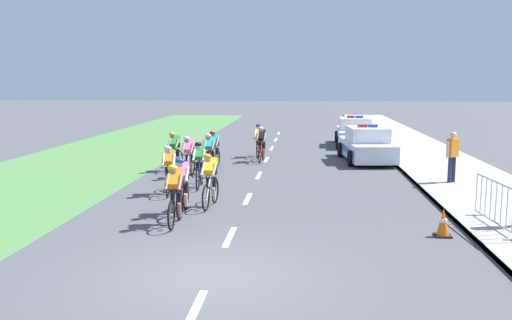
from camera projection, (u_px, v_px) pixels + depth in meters
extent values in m
plane|color=#4C4C51|center=(211.00, 276.00, 9.91)|extent=(160.00, 160.00, 0.00)
cube|color=#A3A099|center=(437.00, 162.00, 23.08)|extent=(3.68, 60.00, 0.12)
cube|color=#9E9E99|center=(394.00, 161.00, 23.24)|extent=(0.16, 60.00, 0.13)
cube|color=#4C7F42|center=(92.00, 159.00, 24.37)|extent=(7.00, 60.00, 0.01)
cube|color=white|center=(195.00, 310.00, 8.42)|extent=(0.14, 1.60, 0.01)
cube|color=white|center=(230.00, 237.00, 12.36)|extent=(0.14, 1.60, 0.01)
cube|color=white|center=(248.00, 199.00, 16.30)|extent=(0.14, 1.60, 0.01)
cube|color=white|center=(259.00, 175.00, 20.25)|extent=(0.14, 1.60, 0.01)
cube|color=white|center=(266.00, 160.00, 24.19)|extent=(0.14, 1.60, 0.01)
cube|color=white|center=(272.00, 148.00, 28.13)|extent=(0.14, 1.60, 0.01)
cube|color=white|center=(276.00, 140.00, 32.07)|extent=(0.14, 1.60, 0.01)
cube|color=white|center=(279.00, 133.00, 36.02)|extent=(0.14, 1.60, 0.01)
torus|color=black|center=(171.00, 215.00, 12.83)|extent=(0.06, 0.72, 0.72)
cylinder|color=#99999E|center=(171.00, 215.00, 12.83)|extent=(0.06, 0.06, 0.06)
torus|color=black|center=(180.00, 206.00, 13.82)|extent=(0.06, 0.72, 0.72)
cylinder|color=#99999E|center=(180.00, 206.00, 13.82)|extent=(0.06, 0.06, 0.06)
cylinder|color=black|center=(175.00, 189.00, 13.20)|extent=(0.05, 0.55, 0.04)
cylinder|color=black|center=(174.00, 204.00, 13.07)|extent=(0.05, 0.48, 0.63)
cylinder|color=black|center=(177.00, 199.00, 13.44)|extent=(0.04, 0.04, 0.65)
cylinder|color=black|center=(172.00, 193.00, 12.86)|extent=(0.42, 0.04, 0.03)
cube|color=black|center=(177.00, 186.00, 13.39)|extent=(0.11, 0.22, 0.05)
cube|color=orange|center=(175.00, 178.00, 13.24)|extent=(0.29, 0.55, 0.47)
cube|color=black|center=(176.00, 184.00, 13.38)|extent=(0.28, 0.21, 0.18)
cylinder|color=black|center=(180.00, 198.00, 13.37)|extent=(0.12, 0.23, 0.40)
cylinder|color=#9E7051|center=(179.00, 210.00, 13.33)|extent=(0.09, 0.16, 0.36)
cylinder|color=black|center=(173.00, 198.00, 13.38)|extent=(0.11, 0.17, 0.40)
cylinder|color=#9E7051|center=(172.00, 210.00, 13.34)|extent=(0.09, 0.12, 0.36)
cylinder|color=#9E7051|center=(180.00, 182.00, 13.02)|extent=(0.09, 0.40, 0.35)
cylinder|color=#9E7051|center=(167.00, 182.00, 13.04)|extent=(0.09, 0.40, 0.35)
sphere|color=#9E7051|center=(172.00, 171.00, 12.91)|extent=(0.19, 0.19, 0.19)
ellipsoid|color=yellow|center=(172.00, 168.00, 12.89)|extent=(0.24, 0.32, 0.24)
torus|color=black|center=(179.00, 205.00, 13.91)|extent=(0.07, 0.73, 0.72)
cylinder|color=#99999E|center=(179.00, 205.00, 13.91)|extent=(0.06, 0.06, 0.06)
torus|color=black|center=(186.00, 196.00, 14.90)|extent=(0.07, 0.73, 0.72)
cylinder|color=#99999E|center=(186.00, 196.00, 14.90)|extent=(0.06, 0.06, 0.06)
cylinder|color=#B21919|center=(182.00, 181.00, 14.28)|extent=(0.06, 0.55, 0.04)
cylinder|color=#B21919|center=(181.00, 194.00, 14.15)|extent=(0.06, 0.48, 0.63)
cylinder|color=#B21919|center=(183.00, 191.00, 14.52)|extent=(0.04, 0.04, 0.65)
cylinder|color=black|center=(179.00, 184.00, 13.93)|extent=(0.42, 0.05, 0.03)
cube|color=black|center=(183.00, 178.00, 14.47)|extent=(0.11, 0.22, 0.05)
cube|color=pink|center=(182.00, 171.00, 14.32)|extent=(0.30, 0.56, 0.44)
cube|color=black|center=(183.00, 176.00, 14.45)|extent=(0.29, 0.21, 0.18)
cylinder|color=black|center=(186.00, 189.00, 14.45)|extent=(0.12, 0.23, 0.40)
cylinder|color=beige|center=(186.00, 200.00, 14.41)|extent=(0.10, 0.16, 0.36)
cylinder|color=black|center=(180.00, 189.00, 14.46)|extent=(0.12, 0.17, 0.40)
cylinder|color=beige|center=(179.00, 200.00, 14.42)|extent=(0.09, 0.13, 0.36)
cylinder|color=beige|center=(187.00, 174.00, 14.10)|extent=(0.09, 0.40, 0.35)
cylinder|color=beige|center=(175.00, 174.00, 14.12)|extent=(0.09, 0.40, 0.35)
sphere|color=beige|center=(180.00, 164.00, 13.99)|extent=(0.19, 0.19, 0.19)
ellipsoid|color=blue|center=(180.00, 161.00, 13.97)|extent=(0.24, 0.32, 0.24)
torus|color=black|center=(206.00, 198.00, 14.72)|extent=(0.11, 0.73, 0.72)
cylinder|color=#99999E|center=(206.00, 198.00, 14.72)|extent=(0.06, 0.06, 0.06)
torus|color=black|center=(215.00, 190.00, 15.69)|extent=(0.11, 0.73, 0.72)
cylinder|color=#99999E|center=(215.00, 190.00, 15.69)|extent=(0.06, 0.06, 0.06)
cylinder|color=white|center=(210.00, 175.00, 15.08)|extent=(0.08, 0.55, 0.04)
cylinder|color=white|center=(208.00, 188.00, 14.96)|extent=(0.08, 0.48, 0.63)
cylinder|color=white|center=(212.00, 185.00, 15.32)|extent=(0.04, 0.04, 0.65)
cylinder|color=black|center=(207.00, 178.00, 14.74)|extent=(0.42, 0.06, 0.03)
cube|color=black|center=(212.00, 173.00, 15.27)|extent=(0.12, 0.23, 0.05)
cube|color=yellow|center=(210.00, 166.00, 15.12)|extent=(0.33, 0.57, 0.45)
cube|color=black|center=(212.00, 171.00, 15.25)|extent=(0.30, 0.22, 0.18)
cylinder|color=black|center=(214.00, 184.00, 15.24)|extent=(0.13, 0.23, 0.40)
cylinder|color=tan|center=(214.00, 194.00, 15.20)|extent=(0.10, 0.16, 0.36)
cylinder|color=black|center=(208.00, 184.00, 15.27)|extent=(0.12, 0.18, 0.40)
cylinder|color=tan|center=(208.00, 193.00, 15.23)|extent=(0.10, 0.13, 0.36)
cylinder|color=tan|center=(214.00, 169.00, 14.89)|extent=(0.11, 0.41, 0.35)
cylinder|color=tan|center=(203.00, 169.00, 14.94)|extent=(0.11, 0.41, 0.35)
sphere|color=tan|center=(208.00, 159.00, 14.79)|extent=(0.19, 0.19, 0.19)
ellipsoid|color=yellow|center=(207.00, 157.00, 14.77)|extent=(0.26, 0.33, 0.24)
torus|color=black|center=(168.00, 186.00, 16.42)|extent=(0.13, 0.72, 0.72)
cylinder|color=#99999E|center=(168.00, 186.00, 16.42)|extent=(0.07, 0.07, 0.06)
torus|color=black|center=(172.00, 179.00, 17.41)|extent=(0.13, 0.72, 0.72)
cylinder|color=#99999E|center=(172.00, 179.00, 17.41)|extent=(0.07, 0.07, 0.06)
cylinder|color=silver|center=(169.00, 165.00, 16.79)|extent=(0.10, 0.55, 0.04)
cylinder|color=silver|center=(169.00, 177.00, 16.66)|extent=(0.10, 0.48, 0.63)
cylinder|color=silver|center=(170.00, 174.00, 17.03)|extent=(0.04, 0.04, 0.65)
cylinder|color=black|center=(168.00, 168.00, 16.45)|extent=(0.42, 0.08, 0.03)
cube|color=black|center=(170.00, 163.00, 16.98)|extent=(0.13, 0.23, 0.05)
cube|color=orange|center=(169.00, 157.00, 16.83)|extent=(0.34, 0.58, 0.46)
cube|color=black|center=(170.00, 162.00, 16.97)|extent=(0.30, 0.23, 0.18)
cylinder|color=black|center=(173.00, 173.00, 16.97)|extent=(0.14, 0.23, 0.40)
cylinder|color=beige|center=(173.00, 182.00, 16.93)|extent=(0.11, 0.16, 0.36)
cylinder|color=black|center=(167.00, 173.00, 16.96)|extent=(0.13, 0.18, 0.40)
cylinder|color=beige|center=(167.00, 182.00, 16.92)|extent=(0.10, 0.13, 0.36)
cylinder|color=beige|center=(174.00, 160.00, 16.63)|extent=(0.12, 0.41, 0.35)
cylinder|color=beige|center=(163.00, 160.00, 16.62)|extent=(0.12, 0.41, 0.35)
sphere|color=beige|center=(168.00, 151.00, 16.50)|extent=(0.19, 0.19, 0.19)
ellipsoid|color=white|center=(168.00, 149.00, 16.48)|extent=(0.27, 0.34, 0.24)
torus|color=black|center=(198.00, 179.00, 17.44)|extent=(0.08, 0.73, 0.72)
cylinder|color=#99999E|center=(198.00, 179.00, 17.44)|extent=(0.06, 0.06, 0.06)
torus|color=black|center=(202.00, 174.00, 18.43)|extent=(0.08, 0.73, 0.72)
cylinder|color=#99999E|center=(202.00, 174.00, 18.43)|extent=(0.06, 0.06, 0.06)
cylinder|color=#1E1E99|center=(199.00, 160.00, 17.81)|extent=(0.07, 0.55, 0.04)
cylinder|color=#1E1E99|center=(199.00, 171.00, 17.68)|extent=(0.07, 0.48, 0.63)
cylinder|color=#1E1E99|center=(200.00, 169.00, 18.05)|extent=(0.04, 0.04, 0.65)
cylinder|color=black|center=(198.00, 163.00, 17.46)|extent=(0.42, 0.05, 0.03)
cube|color=black|center=(200.00, 158.00, 18.00)|extent=(0.11, 0.23, 0.05)
cube|color=green|center=(200.00, 153.00, 17.85)|extent=(0.31, 0.56, 0.46)
cube|color=black|center=(200.00, 157.00, 17.98)|extent=(0.29, 0.21, 0.18)
cylinder|color=black|center=(203.00, 168.00, 17.98)|extent=(0.12, 0.23, 0.40)
cylinder|color=beige|center=(203.00, 176.00, 17.94)|extent=(0.10, 0.16, 0.36)
cylinder|color=black|center=(197.00, 168.00, 17.99)|extent=(0.12, 0.17, 0.40)
cylinder|color=beige|center=(197.00, 176.00, 17.95)|extent=(0.10, 0.13, 0.36)
cylinder|color=beige|center=(204.00, 155.00, 17.64)|extent=(0.10, 0.40, 0.35)
cylinder|color=beige|center=(194.00, 155.00, 17.65)|extent=(0.10, 0.40, 0.35)
sphere|color=beige|center=(198.00, 147.00, 17.51)|extent=(0.19, 0.19, 0.19)
ellipsoid|color=black|center=(198.00, 145.00, 17.49)|extent=(0.25, 0.33, 0.24)
torus|color=black|center=(186.00, 170.00, 19.25)|extent=(0.07, 0.73, 0.72)
cylinder|color=#99999E|center=(186.00, 170.00, 19.25)|extent=(0.06, 0.06, 0.06)
torus|color=black|center=(192.00, 165.00, 20.23)|extent=(0.07, 0.73, 0.72)
cylinder|color=#99999E|center=(192.00, 165.00, 20.23)|extent=(0.06, 0.06, 0.06)
cylinder|color=white|center=(189.00, 153.00, 19.61)|extent=(0.05, 0.55, 0.04)
cylinder|color=white|center=(187.00, 163.00, 19.49)|extent=(0.06, 0.48, 0.63)
cylinder|color=white|center=(190.00, 161.00, 19.86)|extent=(0.04, 0.04, 0.65)
cylinder|color=black|center=(186.00, 155.00, 19.27)|extent=(0.42, 0.04, 0.03)
cube|color=black|center=(190.00, 151.00, 19.81)|extent=(0.11, 0.22, 0.05)
cube|color=pink|center=(189.00, 146.00, 19.65)|extent=(0.30, 0.55, 0.47)
cube|color=black|center=(190.00, 150.00, 19.79)|extent=(0.29, 0.21, 0.18)
cylinder|color=black|center=(192.00, 160.00, 19.78)|extent=(0.12, 0.23, 0.40)
cylinder|color=#9E7051|center=(192.00, 167.00, 19.74)|extent=(0.09, 0.16, 0.36)
cylinder|color=black|center=(187.00, 160.00, 19.80)|extent=(0.12, 0.17, 0.40)
cylinder|color=#9E7051|center=(187.00, 167.00, 19.76)|extent=(0.09, 0.13, 0.36)
cylinder|color=#9E7051|center=(192.00, 148.00, 19.43)|extent=(0.09, 0.40, 0.35)
cylinder|color=#9E7051|center=(183.00, 148.00, 19.47)|extent=(0.09, 0.40, 0.35)
sphere|color=#9E7051|center=(187.00, 140.00, 19.32)|extent=(0.19, 0.19, 0.19)
ellipsoid|color=white|center=(187.00, 138.00, 19.30)|extent=(0.24, 0.32, 0.24)
torus|color=black|center=(207.00, 166.00, 20.11)|extent=(0.07, 0.72, 0.72)
cylinder|color=#99999E|center=(207.00, 166.00, 20.11)|extent=(0.06, 0.06, 0.06)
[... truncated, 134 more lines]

